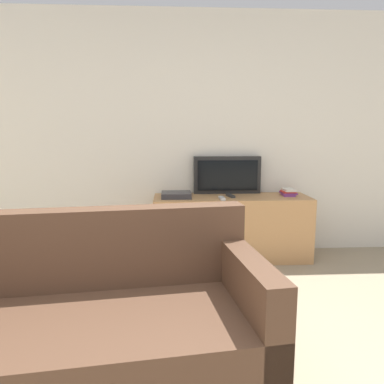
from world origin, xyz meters
name	(u,v)px	position (x,y,z in m)	size (l,w,h in m)	color
wall_back	(179,135)	(0.00, 3.03, 1.30)	(9.00, 0.06, 2.60)	silver
tv_stand	(231,228)	(0.54, 2.72, 0.33)	(1.62, 0.51, 0.67)	tan
television	(227,175)	(0.52, 2.94, 0.87)	(0.73, 0.09, 0.40)	black
couch	(60,336)	(-0.67, 0.73, 0.30)	(2.21, 1.13, 0.90)	#4C3323
book_stack	(288,192)	(1.15, 2.75, 0.70)	(0.15, 0.20, 0.07)	#7A3884
remote_on_stand	(230,196)	(0.52, 2.71, 0.68)	(0.08, 0.18, 0.02)	#2D2D2D
remote_secondary	(222,198)	(0.42, 2.57, 0.68)	(0.06, 0.15, 0.02)	#B7B7B7
set_top_box	(176,195)	(-0.04, 2.70, 0.69)	(0.30, 0.27, 0.06)	#333338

